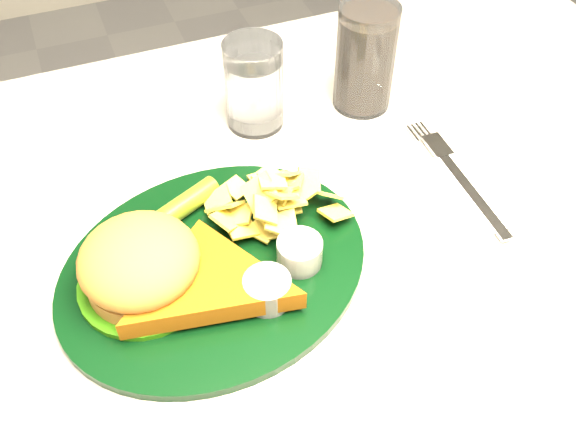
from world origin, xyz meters
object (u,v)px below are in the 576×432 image
at_px(table, 283,408).
at_px(dinner_plate, 212,247).
at_px(fork_napkin, 469,190).
at_px(cola_glass, 365,58).
at_px(water_glass, 254,85).

bearing_deg(table, dinner_plate, -172.52).
relative_size(dinner_plate, fork_napkin, 1.81).
bearing_deg(table, fork_napkin, -2.97).
height_order(dinner_plate, fork_napkin, dinner_plate).
height_order(table, cola_glass, cola_glass).
relative_size(table, fork_napkin, 6.85).
distance_m(water_glass, fork_napkin, 0.28).
height_order(dinner_plate, cola_glass, cola_glass).
distance_m(dinner_plate, cola_glass, 0.32).
relative_size(cola_glass, fork_napkin, 0.76).
distance_m(dinner_plate, fork_napkin, 0.29).
relative_size(water_glass, fork_napkin, 0.63).
height_order(water_glass, fork_napkin, water_glass).
bearing_deg(fork_napkin, dinner_plate, -178.22).
bearing_deg(dinner_plate, water_glass, 45.13).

